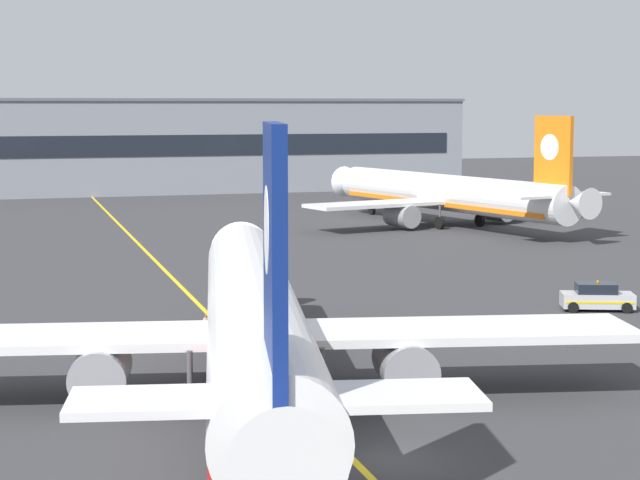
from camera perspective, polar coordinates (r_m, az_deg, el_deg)
name	(u,v)px	position (r m, az deg, el deg)	size (l,w,h in m)	color
ground_plane	(386,461)	(39.93, 3.33, -10.92)	(400.00, 400.00, 0.00)	#353538
taxiway_centreline	(205,311)	(68.00, -5.76, -3.53)	(0.30, 180.00, 0.01)	yellow
airliner_foreground	(254,321)	(46.73, -3.30, -4.03)	(32.29, 41.14, 11.65)	white
airliner_background	(449,194)	(114.79, 6.47, 2.29)	(30.81, 39.21, 11.13)	white
service_car_nearest	(597,297)	(69.65, 13.64, -2.80)	(4.57, 3.19, 1.79)	#B7B7BC
safety_cone_by_nose_gear	(205,320)	(63.80, -5.73, -3.98)	(0.44, 0.44, 0.55)	orange
terminal_building	(11,147)	(157.76, -15.14, 4.49)	(125.92, 12.40, 12.94)	gray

